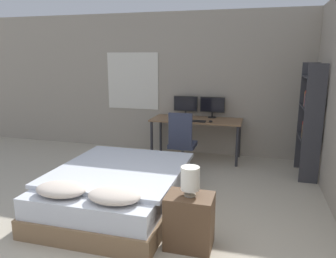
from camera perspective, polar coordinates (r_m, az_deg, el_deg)
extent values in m
cube|color=#9E9384|center=(6.34, 6.57, 7.70)|extent=(12.00, 0.06, 2.70)
cube|color=silver|center=(6.69, -6.17, 8.31)|extent=(1.07, 0.01, 1.12)
cube|color=#A3B2CC|center=(6.70, -6.16, 8.31)|extent=(0.99, 0.01, 1.04)
cube|color=#846647|center=(4.27, -8.66, -12.07)|extent=(1.50, 1.98, 0.22)
cube|color=silver|center=(4.18, -8.77, -9.23)|extent=(1.44, 1.92, 0.24)
cube|color=silver|center=(4.23, -8.17, -6.87)|extent=(1.54, 1.67, 0.05)
ellipsoid|color=beige|center=(3.66, -18.13, -9.93)|extent=(0.55, 0.38, 0.13)
ellipsoid|color=beige|center=(3.37, -9.36, -11.39)|extent=(0.55, 0.38, 0.13)
cube|color=brown|center=(3.40, 3.76, -15.70)|extent=(0.46, 0.35, 0.55)
cylinder|color=gray|center=(3.27, 3.84, -11.35)|extent=(0.12, 0.12, 0.01)
cylinder|color=gray|center=(3.26, 3.84, -10.83)|extent=(0.02, 0.02, 0.05)
cylinder|color=silver|center=(3.21, 3.88, -8.54)|extent=(0.18, 0.18, 0.23)
cube|color=#846042|center=(6.04, 4.95, 1.59)|extent=(1.65, 0.67, 0.03)
cylinder|color=#2D2D33|center=(6.05, -2.86, -2.01)|extent=(0.05, 0.05, 0.72)
cylinder|color=#2D2D33|center=(5.76, 11.93, -3.01)|extent=(0.05, 0.05, 0.72)
cylinder|color=#2D2D33|center=(6.58, -1.28, -0.80)|extent=(0.05, 0.05, 0.72)
cylinder|color=#2D2D33|center=(6.31, 12.29, -1.66)|extent=(0.05, 0.05, 0.72)
cylinder|color=black|center=(6.32, 3.07, 2.30)|extent=(0.16, 0.16, 0.01)
cylinder|color=black|center=(6.31, 3.08, 2.75)|extent=(0.03, 0.03, 0.09)
cube|color=black|center=(6.28, 3.10, 4.44)|extent=(0.46, 0.03, 0.29)
cube|color=black|center=(6.27, 3.07, 4.42)|extent=(0.43, 0.00, 0.26)
cylinder|color=black|center=(6.23, 7.68, 2.05)|extent=(0.16, 0.16, 0.01)
cylinder|color=black|center=(6.22, 7.69, 2.51)|extent=(0.03, 0.03, 0.09)
cube|color=black|center=(6.19, 7.74, 4.22)|extent=(0.46, 0.03, 0.29)
cube|color=black|center=(6.18, 7.72, 4.20)|extent=(0.43, 0.00, 0.26)
cube|color=black|center=(5.82, 4.53, 1.41)|extent=(0.42, 0.13, 0.02)
ellipsoid|color=black|center=(5.77, 7.44, 1.33)|extent=(0.07, 0.05, 0.04)
cylinder|color=black|center=(5.61, 2.54, -6.82)|extent=(0.52, 0.52, 0.04)
cylinder|color=gray|center=(5.54, 2.56, -4.88)|extent=(0.05, 0.05, 0.36)
cube|color=#33384C|center=(5.48, 2.59, -2.75)|extent=(0.42, 0.42, 0.07)
cube|color=#33384C|center=(5.23, 2.15, -0.10)|extent=(0.38, 0.05, 0.53)
cube|color=#333338|center=(5.22, 23.95, 0.56)|extent=(0.27, 0.02, 1.78)
cube|color=#333338|center=(5.91, 23.02, 1.94)|extent=(0.27, 0.02, 1.78)
cube|color=#333338|center=(5.62, 23.22, -1.38)|extent=(0.27, 0.69, 0.02)
cube|color=#333338|center=(5.53, 23.65, 3.47)|extent=(0.27, 0.69, 0.02)
cube|color=#333338|center=(5.49, 24.08, 8.25)|extent=(0.27, 0.69, 0.02)
cube|color=gold|center=(5.28, 23.76, -0.95)|extent=(0.22, 0.02, 0.21)
cube|color=#BCB29E|center=(5.33, 23.68, -0.92)|extent=(0.22, 0.04, 0.20)
cube|color=#337042|center=(5.36, 23.64, -0.69)|extent=(0.22, 0.02, 0.22)
cube|color=gold|center=(5.40, 23.58, -0.75)|extent=(0.22, 0.04, 0.20)
cube|color=#B2332D|center=(5.45, 23.52, -0.55)|extent=(0.22, 0.04, 0.21)
cube|color=#337042|center=(5.50, 23.45, -0.48)|extent=(0.22, 0.04, 0.20)
cube|color=#B2332D|center=(5.53, 23.42, -0.13)|extent=(0.22, 0.02, 0.26)
cube|color=#28282D|center=(5.21, 24.19, 4.00)|extent=(0.22, 0.04, 0.17)
cube|color=teal|center=(5.24, 24.16, 4.39)|extent=(0.22, 0.03, 0.23)
cube|color=teal|center=(5.28, 24.09, 4.24)|extent=(0.22, 0.03, 0.20)
cube|color=gold|center=(5.32, 24.05, 4.55)|extent=(0.22, 0.04, 0.24)
cube|color=teal|center=(5.37, 23.96, 4.26)|extent=(0.22, 0.03, 0.18)
cube|color=#28282D|center=(5.40, 23.92, 4.53)|extent=(0.22, 0.03, 0.22)
cube|color=#B2332D|center=(5.43, 23.89, 4.79)|extent=(0.22, 0.03, 0.26)
cube|color=#2D4784|center=(5.48, 23.81, 4.50)|extent=(0.22, 0.04, 0.19)
cube|color=orange|center=(5.51, 23.77, 4.76)|extent=(0.22, 0.03, 0.23)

